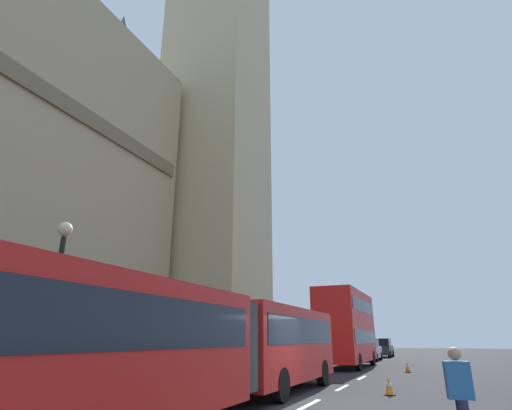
# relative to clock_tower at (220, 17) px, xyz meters

# --- Properties ---
(ground_plane) EXTENTS (160.00, 160.00, 0.00)m
(ground_plane) POSITION_rel_clock_tower_xyz_m (-21.63, -15.99, -39.42)
(ground_plane) COLOR #262628
(clock_tower) EXTENTS (10.81, 10.81, 74.97)m
(clock_tower) POSITION_rel_clock_tower_xyz_m (0.00, 0.00, 0.00)
(clock_tower) COLOR #C6B284
(clock_tower) RESTS_ON ground_plane
(articulated_bus) EXTENTS (17.15, 2.54, 2.90)m
(articulated_bus) POSITION_rel_clock_tower_xyz_m (-23.98, -13.99, -37.67)
(articulated_bus) COLOR red
(articulated_bus) RESTS_ON ground_plane
(double_decker_bus) EXTENTS (9.14, 2.54, 4.90)m
(double_decker_bus) POSITION_rel_clock_tower_xyz_m (-5.44, -13.99, -36.71)
(double_decker_bus) COLOR red
(double_decker_bus) RESTS_ON ground_plane
(sedan_lead) EXTENTS (4.40, 1.86, 1.85)m
(sedan_lead) POSITION_rel_clock_tower_xyz_m (3.87, -13.91, -38.50)
(sedan_lead) COLOR #B7B7BC
(sedan_lead) RESTS_ON ground_plane
(sedan_trailing) EXTENTS (4.40, 1.86, 1.85)m
(sedan_trailing) POSITION_rel_clock_tower_xyz_m (11.91, -14.18, -38.50)
(sedan_trailing) COLOR black
(sedan_trailing) RESTS_ON ground_plane
(traffic_cone_west) EXTENTS (0.36, 0.36, 0.58)m
(traffic_cone_west) POSITION_rel_clock_tower_xyz_m (-18.78, -17.92, -39.13)
(traffic_cone_west) COLOR black
(traffic_cone_west) RESTS_ON ground_plane
(traffic_cone_middle) EXTENTS (0.36, 0.36, 0.58)m
(traffic_cone_middle) POSITION_rel_clock_tower_xyz_m (-8.20, -17.85, -39.13)
(traffic_cone_middle) COLOR black
(traffic_cone_middle) RESTS_ON ground_plane
(street_lamp) EXTENTS (0.44, 0.44, 5.27)m
(street_lamp) POSITION_rel_clock_tower_xyz_m (-25.66, -9.49, -36.36)
(street_lamp) COLOR black
(street_lamp) RESTS_ON ground_plane
(pedestrian_near_cones) EXTENTS (0.36, 0.43, 1.69)m
(pedestrian_near_cones) POSITION_rel_clock_tower_xyz_m (-26.13, -19.90, -38.50)
(pedestrian_near_cones) COLOR #262D4C
(pedestrian_near_cones) RESTS_ON ground_plane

